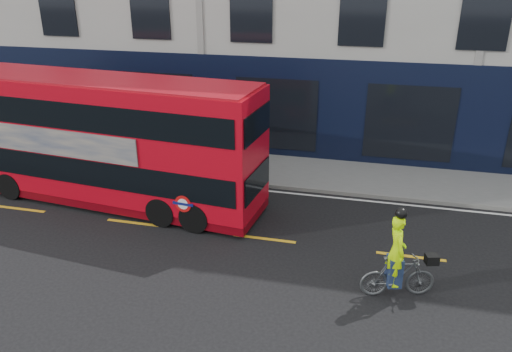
% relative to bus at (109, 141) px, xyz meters
% --- Properties ---
extents(ground, '(120.00, 120.00, 0.00)m').
position_rel_bus_xyz_m(ground, '(1.34, -2.82, -2.07)').
color(ground, black).
rests_on(ground, ground).
extents(pavement, '(60.00, 3.00, 0.12)m').
position_rel_bus_xyz_m(pavement, '(1.34, 3.68, -2.01)').
color(pavement, gray).
rests_on(pavement, ground).
extents(kerb, '(60.00, 0.12, 0.13)m').
position_rel_bus_xyz_m(kerb, '(1.34, 2.18, -2.01)').
color(kerb, slate).
rests_on(kerb, ground).
extents(road_edge_line, '(58.00, 0.10, 0.01)m').
position_rel_bus_xyz_m(road_edge_line, '(1.34, 1.88, -2.07)').
color(road_edge_line, silver).
rests_on(road_edge_line, ground).
extents(lane_dashes, '(58.00, 0.12, 0.01)m').
position_rel_bus_xyz_m(lane_dashes, '(1.34, -1.32, -2.07)').
color(lane_dashes, gold).
rests_on(lane_dashes, ground).
extents(bus, '(10.21, 3.29, 4.04)m').
position_rel_bus_xyz_m(bus, '(0.00, 0.00, 0.00)').
color(bus, red).
rests_on(bus, ground).
extents(cyclist, '(1.82, 0.95, 2.30)m').
position_rel_bus_xyz_m(cyclist, '(8.89, -3.16, -1.30)').
color(cyclist, '#4B4E50').
rests_on(cyclist, ground).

